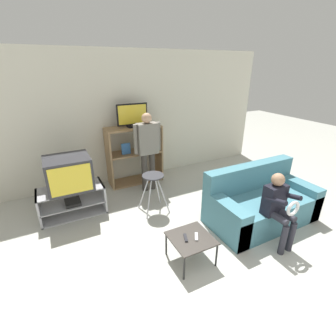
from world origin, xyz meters
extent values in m
cube|color=silver|center=(0.00, 4.08, 1.30)|extent=(6.40, 0.06, 2.60)
cube|color=#A8A8AD|center=(-1.36, 3.09, 0.01)|extent=(1.02, 0.48, 0.02)
cube|color=#A8A8AD|center=(-1.36, 3.09, 0.22)|extent=(0.99, 0.48, 0.02)
cube|color=#A8A8AD|center=(-1.36, 3.09, 0.47)|extent=(1.02, 0.48, 0.02)
cube|color=#A8A8AD|center=(-1.85, 3.09, 0.24)|extent=(0.03, 0.48, 0.48)
cube|color=#A8A8AD|center=(-0.86, 3.09, 0.24)|extent=(0.03, 0.48, 0.48)
cube|color=black|center=(-1.36, 3.03, 0.25)|extent=(0.24, 0.28, 0.05)
cube|color=#2D2D33|center=(-1.34, 3.09, 0.74)|extent=(0.67, 0.57, 0.52)
cube|color=yellow|center=(-1.34, 2.80, 0.74)|extent=(0.59, 0.01, 0.44)
cube|color=#9E7A51|center=(-0.54, 3.79, 0.59)|extent=(0.03, 0.44, 1.18)
cube|color=#9E7A51|center=(0.53, 3.79, 0.59)|extent=(0.03, 0.44, 1.18)
cube|color=#9E7A51|center=(0.00, 3.79, 0.02)|extent=(1.03, 0.44, 0.03)
cube|color=#9E7A51|center=(0.00, 3.79, 0.65)|extent=(1.03, 0.44, 0.03)
cube|color=#9E7A51|center=(0.00, 3.79, 1.17)|extent=(1.03, 0.44, 0.03)
cube|color=#3870B7|center=(-0.20, 3.73, 0.78)|extent=(0.18, 0.04, 0.22)
cube|color=black|center=(-0.01, 3.79, 1.20)|extent=(0.21, 0.20, 0.04)
cube|color=black|center=(-0.01, 3.79, 1.43)|extent=(0.61, 0.04, 0.41)
cube|color=yellow|center=(-0.01, 3.77, 1.43)|extent=(0.56, 0.01, 0.36)
cylinder|color=#B7B7BC|center=(-0.25, 2.45, 0.32)|extent=(0.18, 0.16, 0.66)
cylinder|color=#B7B7BC|center=(0.00, 2.45, 0.32)|extent=(0.18, 0.16, 0.66)
cylinder|color=#B7B7BC|center=(-0.25, 2.68, 0.32)|extent=(0.18, 0.16, 0.66)
cylinder|color=#B7B7BC|center=(0.00, 2.68, 0.32)|extent=(0.18, 0.16, 0.66)
cylinder|color=#333338|center=(-0.13, 2.57, 0.66)|extent=(0.36, 0.36, 0.02)
cube|color=#38332D|center=(-0.18, 1.30, 0.34)|extent=(0.51, 0.51, 0.02)
cylinder|color=black|center=(-0.41, 1.07, 0.17)|extent=(0.02, 0.02, 0.33)
cylinder|color=black|center=(0.05, 1.07, 0.17)|extent=(0.02, 0.02, 0.33)
cylinder|color=black|center=(-0.41, 1.53, 0.17)|extent=(0.02, 0.02, 0.33)
cylinder|color=black|center=(0.05, 1.53, 0.17)|extent=(0.02, 0.02, 0.33)
cube|color=#232328|center=(-0.25, 1.32, 0.36)|extent=(0.09, 0.15, 0.02)
cube|color=silver|center=(-0.12, 1.28, 0.36)|extent=(0.11, 0.14, 0.02)
cube|color=teal|center=(1.27, 1.53, 0.22)|extent=(1.70, 0.86, 0.43)
cube|color=teal|center=(1.27, 1.86, 0.64)|extent=(1.70, 0.20, 0.42)
cube|color=teal|center=(0.53, 1.53, 0.28)|extent=(0.22, 0.86, 0.55)
cube|color=teal|center=(2.01, 1.53, 0.28)|extent=(0.22, 0.86, 0.55)
cylinder|color=#3D3833|center=(0.02, 3.32, 0.38)|extent=(0.11, 0.11, 0.76)
cylinder|color=#3D3833|center=(0.18, 3.32, 0.38)|extent=(0.11, 0.11, 0.76)
cube|color=gray|center=(0.10, 3.32, 1.05)|extent=(0.38, 0.20, 0.57)
cylinder|color=gray|center=(-0.13, 3.32, 1.06)|extent=(0.08, 0.08, 0.54)
cylinder|color=gray|center=(0.33, 3.32, 1.06)|extent=(0.08, 0.08, 0.54)
sphere|color=tan|center=(0.10, 3.32, 1.43)|extent=(0.18, 0.18, 0.18)
cylinder|color=#2D2D38|center=(0.95, 0.86, 0.22)|extent=(0.08, 0.08, 0.43)
cylinder|color=#2D2D38|center=(1.10, 0.86, 0.22)|extent=(0.08, 0.08, 0.43)
cylinder|color=#2D2D38|center=(0.95, 1.01, 0.48)|extent=(0.09, 0.30, 0.09)
cylinder|color=#2D2D38|center=(1.10, 1.01, 0.48)|extent=(0.09, 0.30, 0.09)
cube|color=black|center=(1.03, 1.16, 0.64)|extent=(0.30, 0.17, 0.42)
cylinder|color=black|center=(0.89, 1.03, 0.73)|extent=(0.06, 0.31, 0.14)
cylinder|color=black|center=(1.16, 1.03, 0.73)|extent=(0.06, 0.31, 0.14)
sphere|color=#A37A5B|center=(1.03, 1.16, 0.94)|extent=(0.17, 0.17, 0.17)
torus|color=silver|center=(1.03, 0.87, 0.67)|extent=(0.21, 0.04, 0.21)
camera|label=1|loc=(-1.53, -0.72, 2.31)|focal=26.00mm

